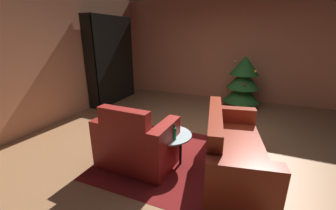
{
  "coord_description": "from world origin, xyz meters",
  "views": [
    {
      "loc": [
        0.77,
        -3.05,
        1.81
      ],
      "look_at": [
        -0.45,
        -0.09,
        0.74
      ],
      "focal_mm": 22.82,
      "sensor_mm": 36.0,
      "label": 1
    }
  ],
  "objects_px": {
    "coffee_table": "(169,137)",
    "decorated_tree": "(243,81)",
    "armchair_red": "(136,144)",
    "bottle_on_table": "(174,133)",
    "bookshelf_unit": "(114,61)",
    "book_stack_on_table": "(167,130)",
    "couch_red": "(231,152)"
  },
  "relations": [
    {
      "from": "book_stack_on_table",
      "to": "bookshelf_unit",
      "type": "bearing_deg",
      "value": 137.24
    },
    {
      "from": "bookshelf_unit",
      "to": "bottle_on_table",
      "type": "xyz_separation_m",
      "value": [
        2.73,
        -2.49,
        -0.56
      ]
    },
    {
      "from": "armchair_red",
      "to": "bookshelf_unit",
      "type": "bearing_deg",
      "value": 130.14
    },
    {
      "from": "armchair_red",
      "to": "couch_red",
      "type": "height_order",
      "value": "armchair_red"
    },
    {
      "from": "bottle_on_table",
      "to": "decorated_tree",
      "type": "distance_m",
      "value": 3.25
    },
    {
      "from": "bookshelf_unit",
      "to": "book_stack_on_table",
      "type": "height_order",
      "value": "bookshelf_unit"
    },
    {
      "from": "couch_red",
      "to": "book_stack_on_table",
      "type": "relative_size",
      "value": 7.87
    },
    {
      "from": "armchair_red",
      "to": "bottle_on_table",
      "type": "distance_m",
      "value": 0.58
    },
    {
      "from": "couch_red",
      "to": "bottle_on_table",
      "type": "xyz_separation_m",
      "value": [
        -0.74,
        -0.21,
        0.24
      ]
    },
    {
      "from": "couch_red",
      "to": "bookshelf_unit",
      "type": "bearing_deg",
      "value": 146.79
    },
    {
      "from": "couch_red",
      "to": "coffee_table",
      "type": "xyz_separation_m",
      "value": [
        -0.87,
        -0.08,
        0.1
      ]
    },
    {
      "from": "armchair_red",
      "to": "bottle_on_table",
      "type": "height_order",
      "value": "armchair_red"
    },
    {
      "from": "armchair_red",
      "to": "decorated_tree",
      "type": "distance_m",
      "value": 3.53
    },
    {
      "from": "bottle_on_table",
      "to": "decorated_tree",
      "type": "bearing_deg",
      "value": 78.47
    },
    {
      "from": "coffee_table",
      "to": "decorated_tree",
      "type": "relative_size",
      "value": 0.5
    },
    {
      "from": "couch_red",
      "to": "coffee_table",
      "type": "height_order",
      "value": "couch_red"
    },
    {
      "from": "armchair_red",
      "to": "decorated_tree",
      "type": "relative_size",
      "value": 0.82
    },
    {
      "from": "bookshelf_unit",
      "to": "coffee_table",
      "type": "xyz_separation_m",
      "value": [
        2.6,
        -2.36,
        -0.7
      ]
    },
    {
      "from": "armchair_red",
      "to": "coffee_table",
      "type": "height_order",
      "value": "armchair_red"
    },
    {
      "from": "couch_red",
      "to": "bottle_on_table",
      "type": "distance_m",
      "value": 0.81
    },
    {
      "from": "armchair_red",
      "to": "coffee_table",
      "type": "xyz_separation_m",
      "value": [
        0.41,
        0.25,
        0.07
      ]
    },
    {
      "from": "bookshelf_unit",
      "to": "bottle_on_table",
      "type": "bearing_deg",
      "value": -42.35
    },
    {
      "from": "armchair_red",
      "to": "couch_red",
      "type": "bearing_deg",
      "value": 14.62
    },
    {
      "from": "bookshelf_unit",
      "to": "decorated_tree",
      "type": "distance_m",
      "value": 3.48
    },
    {
      "from": "bookshelf_unit",
      "to": "armchair_red",
      "type": "distance_m",
      "value": 3.5
    },
    {
      "from": "bookshelf_unit",
      "to": "bottle_on_table",
      "type": "relative_size",
      "value": 9.95
    },
    {
      "from": "coffee_table",
      "to": "decorated_tree",
      "type": "xyz_separation_m",
      "value": [
        0.77,
        3.06,
        0.27
      ]
    },
    {
      "from": "coffee_table",
      "to": "bottle_on_table",
      "type": "height_order",
      "value": "bottle_on_table"
    },
    {
      "from": "armchair_red",
      "to": "couch_red",
      "type": "relative_size",
      "value": 0.57
    },
    {
      "from": "bookshelf_unit",
      "to": "bottle_on_table",
      "type": "height_order",
      "value": "bookshelf_unit"
    },
    {
      "from": "book_stack_on_table",
      "to": "decorated_tree",
      "type": "xyz_separation_m",
      "value": [
        0.78,
        3.1,
        0.16
      ]
    },
    {
      "from": "armchair_red",
      "to": "coffee_table",
      "type": "bearing_deg",
      "value": 31.47
    }
  ]
}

